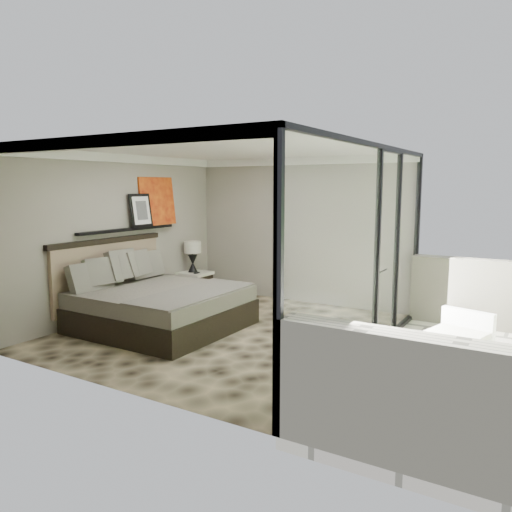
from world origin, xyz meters
The scene contains 13 objects.
floor centered at (0.00, 0.00, 0.00)m, with size 5.00×5.00×0.00m, color black.
ceiling centered at (0.00, 0.00, 2.79)m, with size 4.50×5.00×0.02m, color silver.
back_wall centered at (0.00, 2.49, 1.40)m, with size 4.50×0.02×2.80m, color gray.
left_wall centered at (-2.24, 0.00, 1.40)m, with size 0.02×5.00×2.80m, color gray.
glass_wall centered at (2.25, 0.00, 1.40)m, with size 0.08×5.00×2.80m, color white.
terrace_slab centered at (3.75, 0.00, -0.06)m, with size 3.00×5.00×0.12m, color beige.
picture_ledge centered at (-2.18, 0.10, 1.50)m, with size 0.12×2.20×0.05m, color black.
bed centered at (-1.13, -0.37, 0.38)m, with size 2.38×2.30×1.32m.
nightstand centered at (-1.97, 1.70, 0.29)m, with size 0.58×0.58×0.58m, color black.
table_lamp centered at (-2.01, 1.69, 0.92)m, with size 0.34×0.34×0.63m.
abstract_canvas centered at (-2.19, 0.89, 1.97)m, with size 0.04×0.90×0.90m, color #C14010.
framed_print centered at (-2.14, 0.39, 1.82)m, with size 0.03×0.50×0.60m, color black.
lounger centered at (3.17, 0.41, 0.18)m, with size 1.07×1.58×0.57m.
Camera 1 is at (4.30, -6.23, 2.26)m, focal length 35.00 mm.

